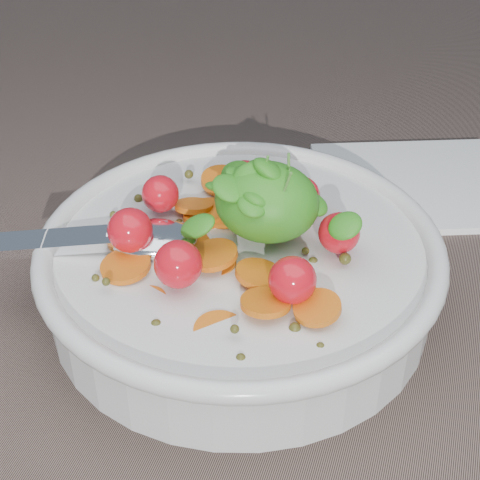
% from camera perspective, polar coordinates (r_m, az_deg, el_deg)
% --- Properties ---
extents(ground, '(6.00, 6.00, 0.00)m').
position_cam_1_polar(ground, '(0.53, 1.45, -5.01)').
color(ground, '#755E53').
rests_on(ground, ground).
extents(bowl, '(0.30, 0.28, 0.12)m').
position_cam_1_polar(bowl, '(0.51, -0.03, -2.05)').
color(bowl, silver).
rests_on(bowl, ground).
extents(napkin, '(0.21, 0.20, 0.01)m').
position_cam_1_polar(napkin, '(0.67, 13.49, 4.21)').
color(napkin, white).
rests_on(napkin, ground).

